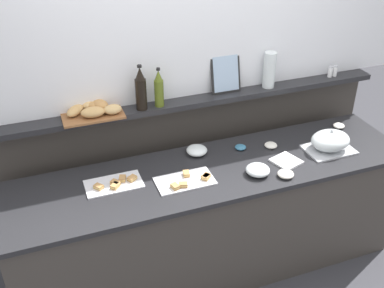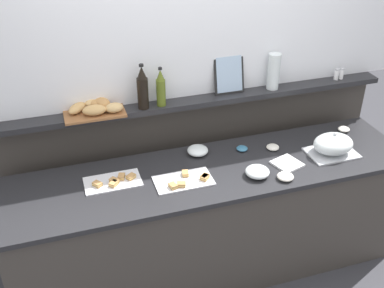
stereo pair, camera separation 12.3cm
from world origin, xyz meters
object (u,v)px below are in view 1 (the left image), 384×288
(condiment_bowl_cream, at_px, (271,145))
(framed_picture, at_px, (226,74))
(bread_basket, at_px, (93,109))
(condiment_bowl_red, at_px, (286,174))
(condiment_bowl_dark, at_px, (339,126))
(olive_oil_bottle, at_px, (159,89))
(serving_cloche, at_px, (330,141))
(napkin_stack, at_px, (286,161))
(condiment_bowl_teal, at_px, (240,147))
(sandwich_platter_rear, at_px, (115,184))
(glass_bowl_large, at_px, (258,170))
(sandwich_platter_side, at_px, (187,181))
(wine_bottle_dark, at_px, (141,90))
(water_carafe, at_px, (269,70))
(salt_shaker, at_px, (330,72))
(glass_bowl_medium, at_px, (197,151))
(pepper_shaker, at_px, (335,71))

(condiment_bowl_cream, height_order, framed_picture, framed_picture)
(bread_basket, bearing_deg, condiment_bowl_red, -32.67)
(condiment_bowl_red, height_order, framed_picture, framed_picture)
(condiment_bowl_dark, distance_m, olive_oil_bottle, 1.45)
(serving_cloche, bearing_deg, framed_picture, 136.71)
(napkin_stack, bearing_deg, condiment_bowl_teal, 129.45)
(serving_cloche, xyz_separation_m, condiment_bowl_dark, (0.27, 0.26, -0.06))
(sandwich_platter_rear, relative_size, olive_oil_bottle, 1.30)
(glass_bowl_large, xyz_separation_m, napkin_stack, (0.25, 0.06, -0.02))
(sandwich_platter_side, xyz_separation_m, wine_bottle_dark, (-0.15, 0.49, 0.45))
(condiment_bowl_red, height_order, condiment_bowl_cream, condiment_bowl_red)
(sandwich_platter_side, bearing_deg, framed_picture, 47.87)
(condiment_bowl_dark, height_order, bread_basket, bread_basket)
(condiment_bowl_red, relative_size, napkin_stack, 0.63)
(framed_picture, bearing_deg, serving_cloche, -43.29)
(sandwich_platter_side, bearing_deg, water_carafe, 31.66)
(condiment_bowl_teal, distance_m, bread_basket, 1.06)
(wine_bottle_dark, height_order, framed_picture, wine_bottle_dark)
(napkin_stack, height_order, salt_shaker, salt_shaker)
(sandwich_platter_rear, bearing_deg, napkin_stack, -7.43)
(condiment_bowl_cream, distance_m, salt_shaker, 0.82)
(condiment_bowl_teal, height_order, framed_picture, framed_picture)
(framed_picture, bearing_deg, bread_basket, -178.73)
(glass_bowl_medium, xyz_separation_m, condiment_bowl_teal, (0.32, -0.05, -0.01))
(sandwich_platter_rear, height_order, pepper_shaker, pepper_shaker)
(condiment_bowl_teal, xyz_separation_m, water_carafe, (0.34, 0.27, 0.44))
(olive_oil_bottle, bearing_deg, bread_basket, 175.08)
(glass_bowl_large, xyz_separation_m, salt_shaker, (0.91, 0.59, 0.33))
(olive_oil_bottle, bearing_deg, salt_shaker, 0.87)
(serving_cloche, distance_m, framed_picture, 0.88)
(sandwich_platter_rear, xyz_separation_m, glass_bowl_medium, (0.62, 0.16, 0.02))
(sandwich_platter_side, xyz_separation_m, condiment_bowl_dark, (1.34, 0.26, 0.01))
(napkin_stack, relative_size, bread_basket, 0.42)
(serving_cloche, xyz_separation_m, olive_oil_bottle, (-1.10, 0.48, 0.37))
(water_carafe, bearing_deg, sandwich_platter_rear, -163.10)
(sandwich_platter_rear, relative_size, sandwich_platter_side, 0.96)
(sandwich_platter_rear, distance_m, olive_oil_bottle, 0.70)
(sandwich_platter_side, bearing_deg, condiment_bowl_red, -15.01)
(condiment_bowl_red, bearing_deg, condiment_bowl_teal, 107.39)
(olive_oil_bottle, bearing_deg, water_carafe, 1.43)
(water_carafe, bearing_deg, olive_oil_bottle, -178.57)
(serving_cloche, xyz_separation_m, water_carafe, (-0.24, 0.51, 0.38))
(wine_bottle_dark, bearing_deg, condiment_bowl_teal, -20.87)
(water_carafe, bearing_deg, sandwich_platter_side, -148.34)
(napkin_stack, xyz_separation_m, salt_shaker, (0.66, 0.54, 0.35))
(sandwich_platter_rear, bearing_deg, condiment_bowl_teal, 6.99)
(pepper_shaker, bearing_deg, sandwich_platter_side, -160.12)
(napkin_stack, bearing_deg, serving_cloche, 4.85)
(condiment_bowl_cream, bearing_deg, sandwich_platter_rear, -176.96)
(salt_shaker, bearing_deg, serving_cloche, -120.63)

